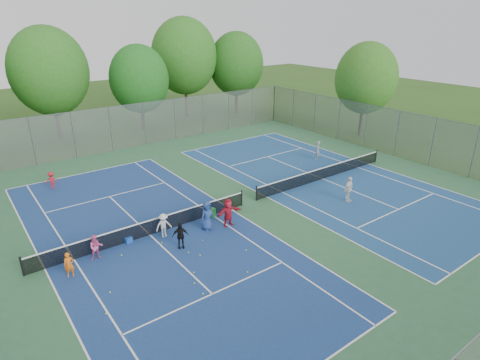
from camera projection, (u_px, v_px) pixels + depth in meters
name	position (u px, v px, depth m)	size (l,w,h in m)	color
ground	(249.00, 203.00, 26.21)	(120.00, 120.00, 0.00)	#274A17
court_pad	(249.00, 203.00, 26.21)	(32.00, 32.00, 0.01)	#2B5B39
court_left	(150.00, 235.00, 22.35)	(10.97, 23.77, 0.01)	navy
court_right	(323.00, 179.00, 30.06)	(10.97, 23.77, 0.01)	navy
net_left	(149.00, 228.00, 22.18)	(12.87, 0.10, 0.91)	black
net_right	(323.00, 173.00, 29.90)	(12.87, 0.10, 0.91)	black
fence_north	(144.00, 124.00, 37.35)	(32.00, 0.10, 4.00)	gray
fence_east	(397.00, 134.00, 34.27)	(32.00, 0.10, 4.00)	gray
tree_nl	(49.00, 71.00, 37.53)	(7.20, 7.20, 10.69)	#443326
tree_nc	(139.00, 79.00, 40.89)	(6.00, 6.00, 8.85)	#443326
tree_nr	(184.00, 56.00, 46.35)	(7.60, 7.60, 11.42)	#443326
tree_ne	(236.00, 64.00, 48.58)	(6.60, 6.60, 9.77)	#443326
tree_side_e	(366.00, 78.00, 38.97)	(6.00, 6.00, 9.20)	#443326
ball_crate	(128.00, 240.00, 21.59)	(0.38, 0.38, 0.33)	#1649AB
ball_hopper	(212.00, 213.00, 24.26)	(0.30, 0.30, 0.59)	green
student_a	(69.00, 265.00, 18.60)	(0.46, 0.30, 1.25)	orange
student_b	(96.00, 247.00, 19.94)	(0.65, 0.51, 1.34)	#DE5696
student_c	(164.00, 225.00, 21.97)	(0.90, 0.52, 1.39)	silver
student_d	(180.00, 236.00, 20.87)	(0.85, 0.35, 1.44)	black
student_e	(207.00, 216.00, 22.65)	(0.85, 0.55, 1.74)	navy
student_f	(228.00, 213.00, 23.05)	(1.58, 0.50, 1.71)	#B4192B
child_far_baseline	(52.00, 180.00, 28.20)	(0.80, 0.46, 1.24)	#AF1925
instructor	(317.00, 150.00, 33.91)	(0.59, 0.38, 1.61)	gray
teen_court_b	(349.00, 189.00, 26.14)	(1.01, 0.42, 1.72)	white
tennis_ball_0	(162.00, 243.00, 21.51)	(0.07, 0.07, 0.07)	#ABC62E
tennis_ball_1	(122.00, 255.00, 20.40)	(0.07, 0.07, 0.07)	yellow
tennis_ball_2	(203.00, 294.00, 17.56)	(0.07, 0.07, 0.07)	#C1E836
tennis_ball_3	(203.00, 241.00, 21.72)	(0.07, 0.07, 0.07)	gold
tennis_ball_4	(247.00, 272.00, 19.06)	(0.07, 0.07, 0.07)	yellow
tennis_ball_5	(200.00, 255.00, 20.40)	(0.07, 0.07, 0.07)	#CEE034
tennis_ball_6	(194.00, 283.00, 18.26)	(0.07, 0.07, 0.07)	#BBDE33
tennis_ball_7	(194.00, 273.00, 19.02)	(0.07, 0.07, 0.07)	yellow
tennis_ball_8	(246.00, 250.00, 20.85)	(0.07, 0.07, 0.07)	#C2DA32
tennis_ball_9	(106.00, 314.00, 16.39)	(0.07, 0.07, 0.07)	#CEE134
tennis_ball_10	(110.00, 293.00, 17.65)	(0.07, 0.07, 0.07)	#E0F037
tennis_ball_11	(188.00, 253.00, 20.62)	(0.07, 0.07, 0.07)	yellow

